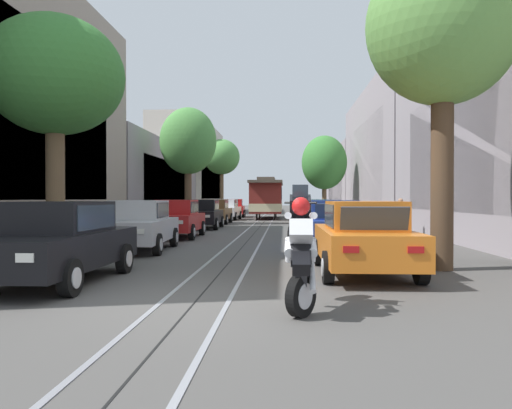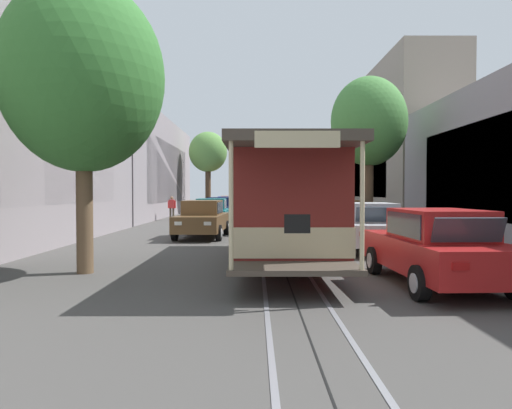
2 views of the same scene
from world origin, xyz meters
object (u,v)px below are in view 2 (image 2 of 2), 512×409
parked_car_black_near_left (294,204)px  parked_car_red_far_left (436,247)px  parked_car_white_sixth_left (369,226)px  parked_car_blue_second_right (227,206)px  parked_car_brown_fifth_left (339,217)px  parked_car_teal_fourth_right (211,213)px  street_tree_kerb_left_near (317,159)px  street_tree_kerb_right_near (208,153)px  parked_car_black_fourth_left (320,212)px  pedestrian_on_left_pavement (172,207)px  parked_car_red_mid_left (309,208)px  parked_car_navy_mid_right (219,209)px  street_tree_kerb_left_second (369,122)px  parked_car_brown_fifth_right (202,219)px  parked_car_silver_second_left (302,206)px  street_tree_kerb_right_second (83,77)px  motorcycle_with_rider (246,202)px  parked_car_orange_near_right (229,204)px  cable_car_trolley (281,202)px

parked_car_black_near_left → parked_car_red_far_left: same height
parked_car_white_sixth_left → parked_car_blue_second_right: (5.98, -21.53, 0.00)m
parked_car_brown_fifth_left → parked_car_teal_fourth_right: same height
street_tree_kerb_left_near → street_tree_kerb_right_near: size_ratio=0.88×
parked_car_black_fourth_left → pedestrian_on_left_pavement: size_ratio=2.66×
parked_car_brown_fifth_left → street_tree_kerb_right_near: bearing=-68.6°
parked_car_red_mid_left → parked_car_navy_mid_right: (6.26, 1.60, 0.00)m
parked_car_white_sixth_left → street_tree_kerb_left_second: street_tree_kerb_left_second is taller
parked_car_brown_fifth_left → parked_car_red_far_left: 11.28m
parked_car_navy_mid_right → parked_car_brown_fifth_right: 11.39m
street_tree_kerb_right_near → parked_car_blue_second_right: bearing=112.9°
parked_car_brown_fifth_left → parked_car_teal_fourth_right: bearing=-34.0°
parked_car_silver_second_left → street_tree_kerb_right_second: bearing=73.5°
street_tree_kerb_right_near → motorcycle_with_rider: street_tree_kerb_right_near is taller
parked_car_silver_second_left → motorcycle_with_rider: 9.47m
parked_car_red_mid_left → parked_car_navy_mid_right: same height
parked_car_silver_second_left → motorcycle_with_rider: (4.81, -8.15, 0.17)m
parked_car_brown_fifth_right → parked_car_teal_fourth_right: bearing=-88.4°
parked_car_blue_second_right → street_tree_kerb_right_second: 26.01m
parked_car_white_sixth_left → parked_car_red_far_left: (0.00, 5.59, 0.00)m
parked_car_orange_near_right → motorcycle_with_rider: motorcycle_with_rider is taller
parked_car_orange_near_right → cable_car_trolley: size_ratio=0.48×
street_tree_kerb_left_second → parked_car_teal_fourth_right: bearing=-22.4°
parked_car_red_mid_left → street_tree_kerb_right_second: size_ratio=0.63×
cable_car_trolley → motorcycle_with_rider: bearing=-87.2°
parked_car_black_near_left → parked_car_blue_second_right: bearing=49.8°
parked_car_brown_fifth_left → parked_car_teal_fourth_right: 7.51m
motorcycle_with_rider → parked_car_silver_second_left: bearing=120.5°
parked_car_white_sixth_left → pedestrian_on_left_pavement: (9.47, -16.18, 0.13)m
parked_car_red_far_left → parked_car_red_mid_left: bearing=-90.2°
parked_car_silver_second_left → parked_car_white_sixth_left: bearing=89.7°
parked_car_silver_second_left → street_tree_kerb_right_second: street_tree_kerb_right_second is taller
street_tree_kerb_left_second → parked_car_brown_fifth_left: bearing=31.8°
motorcycle_with_rider → parked_car_navy_mid_right: bearing=84.3°
street_tree_kerb_right_near → parked_car_navy_mid_right: bearing=100.0°
parked_car_teal_fourth_right → street_tree_kerb_left_near: street_tree_kerb_left_near is taller
parked_car_navy_mid_right → motorcycle_with_rider: bearing=-95.7°
parked_car_black_near_left → parked_car_red_mid_left: (-0.11, 11.24, 0.00)m
parked_car_teal_fourth_right → motorcycle_with_rider: size_ratio=2.35×
parked_car_orange_near_right → parked_car_teal_fourth_right: bearing=90.0°
parked_car_orange_near_right → motorcycle_with_rider: bearing=-112.1°
street_tree_kerb_left_second → pedestrian_on_left_pavement: street_tree_kerb_left_second is taller
parked_car_black_near_left → street_tree_kerb_right_near: 9.54m
parked_car_brown_fifth_right → motorcycle_with_rider: motorcycle_with_rider is taller
parked_car_red_mid_left → parked_car_orange_near_right: (6.23, -9.82, 0.00)m
street_tree_kerb_left_second → street_tree_kerb_left_near: bearing=-90.2°
parked_car_black_near_left → parked_car_teal_fourth_right: same height
parked_car_white_sixth_left → parked_car_teal_fourth_right: 11.64m
parked_car_red_mid_left → parked_car_navy_mid_right: bearing=14.4°
parked_car_navy_mid_right → parked_car_blue_second_right: bearing=-91.9°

